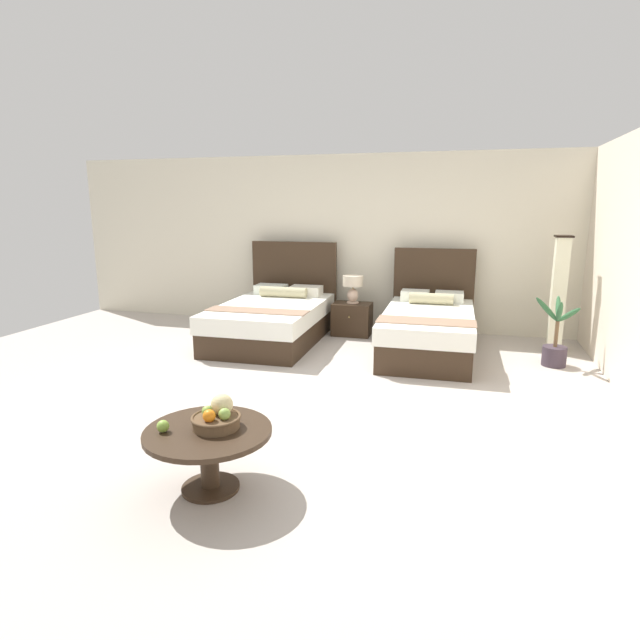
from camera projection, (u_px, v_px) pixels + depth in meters
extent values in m
cube|color=#BBB1A7|center=(308.00, 391.00, 5.37)|extent=(9.81, 9.70, 0.02)
cube|color=beige|center=(367.00, 243.00, 7.94)|extent=(9.81, 0.12, 2.60)
cube|color=#352518|center=(271.00, 331.00, 7.22)|extent=(1.31, 2.13, 0.31)
cube|color=white|center=(271.00, 312.00, 7.16)|extent=(1.36, 2.17, 0.23)
cube|color=#352518|center=(294.00, 284.00, 8.13)|extent=(1.35, 0.09, 1.31)
cube|color=white|center=(271.00, 289.00, 7.94)|extent=(0.46, 0.31, 0.14)
cube|color=white|center=(306.00, 291.00, 7.80)|extent=(0.46, 0.31, 0.14)
cylinder|color=#C3BA8F|center=(283.00, 292.00, 7.64)|extent=(0.70, 0.17, 0.15)
cube|color=#98775F|center=(257.00, 311.00, 6.65)|extent=(1.33, 0.37, 0.01)
cube|color=#352518|center=(427.00, 341.00, 6.64)|extent=(1.11, 2.09, 0.34)
cube|color=white|center=(428.00, 320.00, 6.58)|extent=(1.15, 2.13, 0.21)
cube|color=#352518|center=(433.00, 292.00, 7.55)|extent=(1.14, 0.09, 1.26)
cube|color=white|center=(415.00, 295.00, 7.33)|extent=(0.39, 0.31, 0.14)
cube|color=white|center=(449.00, 297.00, 7.22)|extent=(0.39, 0.31, 0.14)
cylinder|color=#C3BA8F|center=(431.00, 299.00, 7.05)|extent=(0.59, 0.16, 0.15)
cube|color=#98775F|center=(426.00, 321.00, 6.00)|extent=(1.13, 0.43, 0.01)
cube|color=#352518|center=(352.00, 319.00, 7.59)|extent=(0.55, 0.39, 0.47)
sphere|color=tan|center=(349.00, 317.00, 7.39)|extent=(0.02, 0.02, 0.02)
cylinder|color=beige|center=(353.00, 302.00, 7.56)|extent=(0.17, 0.17, 0.02)
ellipsoid|color=beige|center=(353.00, 295.00, 7.54)|extent=(0.16, 0.16, 0.19)
cylinder|color=#99844C|center=(353.00, 287.00, 7.51)|extent=(0.02, 0.02, 0.04)
cylinder|color=beige|center=(353.00, 281.00, 7.49)|extent=(0.29, 0.29, 0.15)
cylinder|color=#352518|center=(211.00, 487.00, 3.50)|extent=(0.39, 0.39, 0.02)
cylinder|color=#352518|center=(210.00, 462.00, 3.46)|extent=(0.12, 0.12, 0.39)
cylinder|color=#352518|center=(208.00, 432.00, 3.41)|extent=(0.84, 0.84, 0.04)
cylinder|color=brown|center=(216.00, 422.00, 3.42)|extent=(0.31, 0.31, 0.07)
torus|color=brown|center=(216.00, 417.00, 3.42)|extent=(0.33, 0.33, 0.02)
sphere|color=#91B549|center=(207.00, 411.00, 3.44)|extent=(0.07, 0.07, 0.07)
sphere|color=orange|center=(209.00, 416.00, 3.35)|extent=(0.08, 0.08, 0.08)
sphere|color=#88AC4A|center=(224.00, 414.00, 3.38)|extent=(0.08, 0.08, 0.08)
sphere|color=beige|center=(222.00, 405.00, 3.46)|extent=(0.15, 0.15, 0.15)
sphere|color=#84AC3F|center=(163.00, 426.00, 3.36)|extent=(0.08, 0.08, 0.08)
cube|color=black|center=(553.00, 351.00, 6.75)|extent=(0.21, 0.21, 0.03)
cube|color=#EEECC9|center=(558.00, 295.00, 6.59)|extent=(0.17, 0.17, 1.44)
cube|color=black|center=(564.00, 236.00, 6.43)|extent=(0.21, 0.21, 0.02)
cylinder|color=#3D313C|center=(554.00, 356.00, 6.16)|extent=(0.27, 0.27, 0.23)
cylinder|color=brown|center=(556.00, 334.00, 6.10)|extent=(0.04, 0.04, 0.31)
ellipsoid|color=#30603A|center=(569.00, 315.00, 6.02)|extent=(0.26, 0.06, 0.21)
ellipsoid|color=#30603A|center=(558.00, 308.00, 6.18)|extent=(0.09, 0.35, 0.30)
ellipsoid|color=#30603A|center=(547.00, 309.00, 6.05)|extent=(0.31, 0.11, 0.32)
ellipsoid|color=#30603A|center=(560.00, 312.00, 5.93)|extent=(0.08, 0.29, 0.31)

